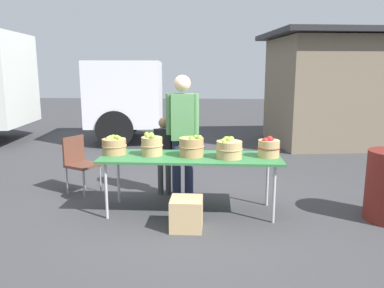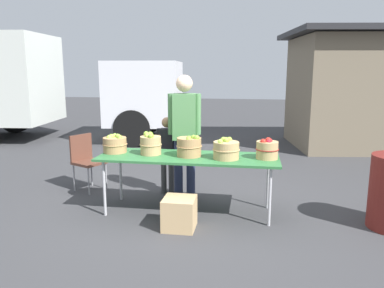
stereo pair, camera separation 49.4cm
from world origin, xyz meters
name	(u,v)px [view 1 (the left image)]	position (x,y,z in m)	size (l,w,h in m)	color
ground_plane	(191,212)	(0.00, 0.00, 0.00)	(40.00, 40.00, 0.00)	#38383A
market_table	(191,159)	(0.00, 0.00, 0.71)	(2.30, 0.76, 0.75)	#2D6B38
apple_basket_green_0	(114,146)	(-1.01, 0.07, 0.86)	(0.33, 0.33, 0.25)	#A87F51
apple_basket_green_1	(152,145)	(-0.50, 0.03, 0.89)	(0.29, 0.29, 0.30)	tan
apple_basket_green_2	(192,146)	(0.01, 0.00, 0.88)	(0.33, 0.33, 0.28)	#A87F51
apple_basket_green_3	(229,149)	(0.49, -0.07, 0.87)	(0.34, 0.34, 0.27)	tan
apple_basket_red_0	(269,148)	(0.99, 0.02, 0.87)	(0.29, 0.29, 0.27)	tan
vendor_adult	(183,127)	(-0.15, 0.56, 1.04)	(0.47, 0.27, 1.77)	#262D4C
child_customer	(164,150)	(-0.44, 0.70, 0.68)	(0.31, 0.17, 1.16)	#3F3F3F
food_kiosk	(337,88)	(3.32, 4.96, 1.38)	(3.87, 3.36, 2.74)	#726651
folding_chair	(79,160)	(-1.72, 0.68, 0.51)	(0.54, 0.54, 0.86)	brown
produce_crate	(186,214)	(-0.01, -0.55, 0.19)	(0.37, 0.37, 0.37)	tan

